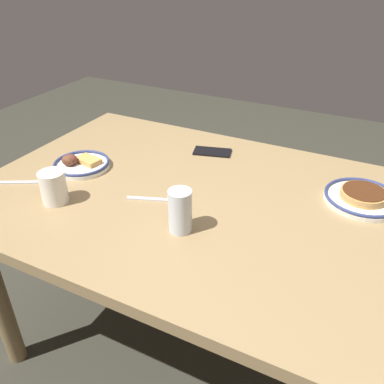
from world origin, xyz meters
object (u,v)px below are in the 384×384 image
object	(u,v)px
fork_near	(12,182)
plate_center_pancakes	(363,197)
plate_near_main	(80,163)
drinking_glass	(180,213)
cell_phone	(212,152)
coffee_mug	(53,187)
tea_spoon	(168,200)

from	to	relation	value
fork_near	plate_center_pancakes	bearing A→B (deg)	-158.93
plate_near_main	drinking_glass	world-z (taller)	drinking_glass
plate_near_main	cell_phone	world-z (taller)	plate_near_main
drinking_glass	cell_phone	world-z (taller)	drinking_glass
plate_near_main	coffee_mug	xyz separation A→B (m)	(-0.08, 0.21, 0.04)
plate_center_pancakes	drinking_glass	bearing A→B (deg)	41.37
plate_center_pancakes	cell_phone	xyz separation A→B (m)	(0.57, -0.11, -0.01)
drinking_glass	fork_near	size ratio (longest dim) A/B	0.72
drinking_glass	cell_phone	size ratio (longest dim) A/B	0.89
coffee_mug	tea_spoon	distance (m)	0.36
plate_center_pancakes	drinking_glass	xyz separation A→B (m)	(0.44, 0.39, 0.04)
drinking_glass	tea_spoon	world-z (taller)	drinking_glass
plate_center_pancakes	tea_spoon	world-z (taller)	plate_center_pancakes
plate_near_main	cell_phone	xyz separation A→B (m)	(-0.38, -0.33, -0.01)
plate_near_main	coffee_mug	bearing A→B (deg)	110.82
plate_near_main	plate_center_pancakes	bearing A→B (deg)	-166.90
cell_phone	tea_spoon	size ratio (longest dim) A/B	0.73
plate_near_main	cell_phone	bearing A→B (deg)	-139.01
plate_center_pancakes	tea_spoon	distance (m)	0.61
coffee_mug	cell_phone	xyz separation A→B (m)	(-0.30, -0.54, -0.05)
coffee_mug	tea_spoon	size ratio (longest dim) A/B	0.58
coffee_mug	drinking_glass	distance (m)	0.43
fork_near	tea_spoon	world-z (taller)	tea_spoon
drinking_glass	coffee_mug	bearing A→B (deg)	6.07
coffee_mug	fork_near	world-z (taller)	coffee_mug
plate_center_pancakes	drinking_glass	distance (m)	0.59
drinking_glass	cell_phone	xyz separation A→B (m)	(0.13, -0.50, -0.05)
coffee_mug	cell_phone	bearing A→B (deg)	-118.73
plate_near_main	tea_spoon	world-z (taller)	plate_near_main
coffee_mug	drinking_glass	size ratio (longest dim) A/B	0.90
plate_center_pancakes	fork_near	world-z (taller)	plate_center_pancakes
fork_near	tea_spoon	size ratio (longest dim) A/B	0.90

